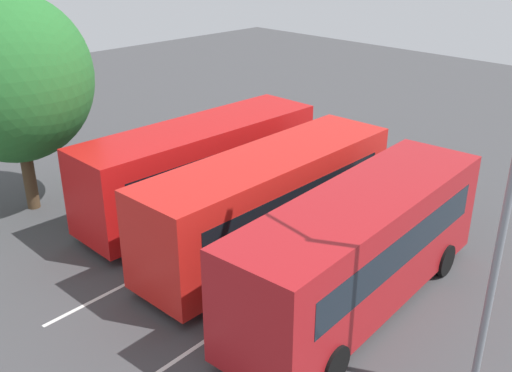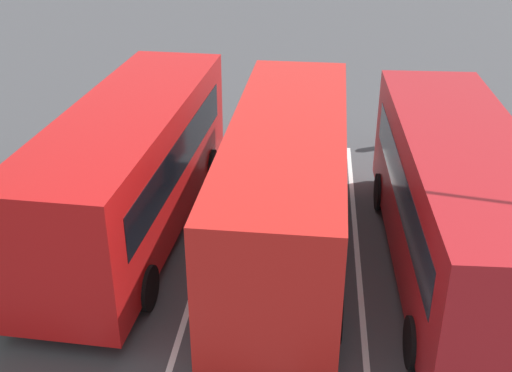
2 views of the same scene
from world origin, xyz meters
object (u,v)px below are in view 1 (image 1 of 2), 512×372
(bus_center_right, at_px, (202,165))
(street_lamp, at_px, (498,183))
(depot_tree, at_px, (13,79))
(bus_center_left, at_px, (270,200))
(bus_far_left, at_px, (361,246))
(pedestrian, at_px, (454,185))

(bus_center_right, bearing_deg, street_lamp, -98.94)
(bus_center_right, distance_m, depot_tree, 6.87)
(bus_center_left, height_order, depot_tree, depot_tree)
(bus_far_left, relative_size, depot_tree, 1.23)
(bus_far_left, distance_m, bus_center_left, 3.61)
(bus_far_left, relative_size, bus_center_right, 1.02)
(bus_center_right, height_order, depot_tree, depot_tree)
(bus_far_left, distance_m, depot_tree, 12.70)
(bus_center_left, relative_size, depot_tree, 1.21)
(bus_center_left, bearing_deg, bus_far_left, -97.44)
(bus_far_left, height_order, bus_center_right, same)
(pedestrian, distance_m, street_lamp, 9.89)
(bus_center_left, distance_m, depot_tree, 9.56)
(bus_far_left, relative_size, pedestrian, 5.28)
(pedestrian, relative_size, street_lamp, 0.21)
(bus_center_left, xyz_separation_m, depot_tree, (-3.78, 8.26, 2.96))
(bus_far_left, height_order, pedestrian, bus_far_left)
(bus_far_left, bearing_deg, pedestrian, 2.95)
(bus_center_left, distance_m, bus_center_right, 3.71)
(bus_center_right, distance_m, pedestrian, 8.92)
(bus_far_left, bearing_deg, depot_tree, 101.35)
(pedestrian, relative_size, depot_tree, 0.23)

